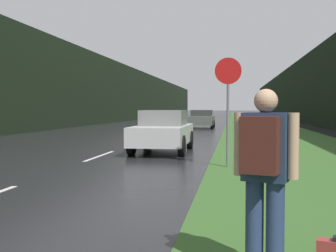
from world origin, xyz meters
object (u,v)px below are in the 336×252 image
object	(u,v)px
stop_sign	(228,100)
car_passing_near	(163,131)
hitchhiker_with_backpack	(264,169)
car_oncoming	(166,118)
car_passing_far	(202,119)

from	to	relation	value
stop_sign	car_passing_near	size ratio (longest dim) A/B	0.69
hitchhiker_with_backpack	car_oncoming	bearing A→B (deg)	118.63
hitchhiker_with_backpack	car_passing_far	bearing A→B (deg)	113.49
car_oncoming	hitchhiker_with_backpack	bearing A→B (deg)	-79.46
stop_sign	hitchhiker_with_backpack	world-z (taller)	stop_sign
stop_sign	hitchhiker_with_backpack	distance (m)	7.33
car_passing_near	car_passing_far	world-z (taller)	car_passing_near
stop_sign	hitchhiker_with_backpack	size ratio (longest dim) A/B	1.66
car_passing_far	stop_sign	bearing A→B (deg)	96.05
stop_sign	car_passing_far	bearing A→B (deg)	96.05
car_passing_near	car_oncoming	size ratio (longest dim) A/B	1.03
car_passing_far	hitchhiker_with_backpack	bearing A→B (deg)	95.40
hitchhiker_with_backpack	car_oncoming	xyz separation A→B (m)	(-6.52, 35.04, -0.34)
car_passing_far	car_oncoming	size ratio (longest dim) A/B	1.06
hitchhiker_with_backpack	car_passing_near	world-z (taller)	hitchhiker_with_backpack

